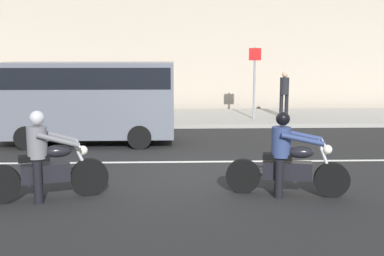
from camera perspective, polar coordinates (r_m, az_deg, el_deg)
name	(u,v)px	position (r m, az deg, el deg)	size (l,w,h in m)	color
ground_plane	(184,171)	(10.33, -0.93, -5.25)	(80.00, 80.00, 0.00)	black
sidewalk_slab	(180,118)	(18.18, -1.43, 1.25)	(40.00, 4.40, 0.14)	#99968E
lane_marking_stripe	(174,162)	(11.20, -2.21, -4.09)	(18.00, 0.14, 0.01)	silver
motorcycle_with_rider_denim_blue	(287,161)	(8.71, 11.32, -3.93)	(2.19, 0.80, 1.52)	black
motorcycle_with_rider_gray	(45,163)	(8.67, -17.30, -4.09)	(2.12, 0.87, 1.58)	black
parked_van_slate_gray	(88,97)	(13.63, -12.40, 3.70)	(4.81, 1.96, 2.28)	slate
street_sign_post	(255,76)	(17.42, 7.53, 6.24)	(0.44, 0.08, 2.59)	gray
pedestrian_bystander	(284,91)	(18.24, 11.04, 4.43)	(0.34, 0.34, 1.68)	black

